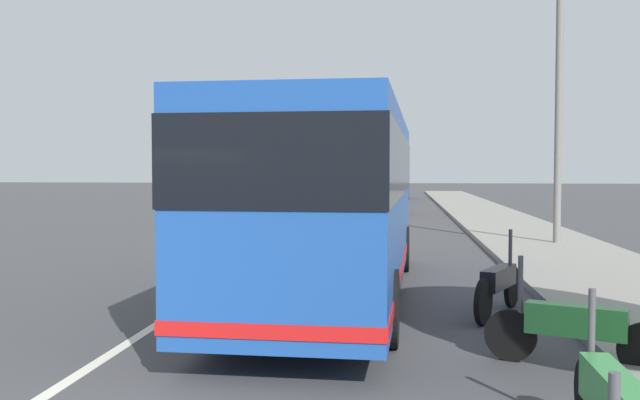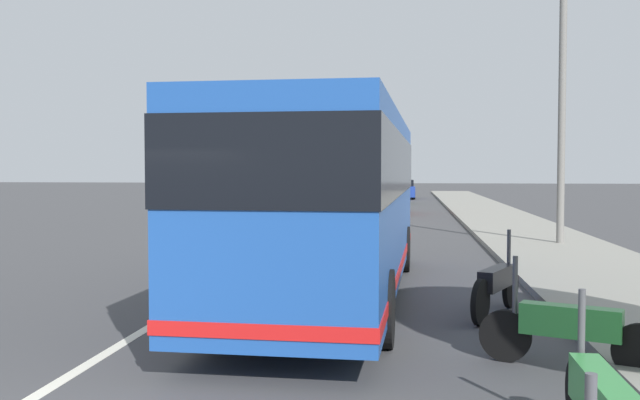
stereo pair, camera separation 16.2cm
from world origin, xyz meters
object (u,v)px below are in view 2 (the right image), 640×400
car_oncoming (387,194)px  car_ahead_same_lane (402,189)px  car_far_distant (260,206)px  motorcycle_nearest_curb (569,329)px  motorcycle_angled (497,285)px  utility_pole (562,100)px  coach_bus (332,193)px  car_behind_bus (386,199)px

car_oncoming → car_ahead_same_lane: 7.85m
car_oncoming → car_far_distant: bearing=161.9°
motorcycle_nearest_curb → motorcycle_angled: 2.93m
car_far_distant → car_ahead_same_lane: (25.34, -5.72, -0.01)m
motorcycle_nearest_curb → utility_pole: (12.83, -2.56, 3.79)m
utility_pole → motorcycle_angled: bearing=163.2°
car_far_distant → car_ahead_same_lane: 25.98m
coach_bus → car_ahead_same_lane: size_ratio=2.26×
car_ahead_same_lane → utility_pole: utility_pole is taller
motorcycle_nearest_curb → car_behind_bus: size_ratio=0.43×
car_behind_bus → car_far_distant: bearing=146.8°
motorcycle_nearest_curb → motorcycle_angled: (2.90, 0.44, 0.02)m
car_behind_bus → car_ahead_same_lane: bearing=1.2°
car_far_distant → utility_pole: (-8.13, -10.57, 3.54)m
car_oncoming → utility_pole: (-25.67, -5.72, 3.60)m
car_ahead_same_lane → utility_pole: bearing=-173.6°
motorcycle_nearest_curb → motorcycle_angled: motorcycle_angled is taller
motorcycle_nearest_curb → car_ahead_same_lane: 46.36m
car_oncoming → utility_pole: size_ratio=0.49×
car_behind_bus → utility_pole: utility_pole is taller
motorcycle_angled → car_oncoming: 35.70m
motorcycle_angled → car_far_distant: size_ratio=0.47×
coach_bus → car_oncoming: coach_bus is taller
coach_bus → utility_pole: size_ratio=1.25×
car_behind_bus → utility_pole: 16.36m
coach_bus → motorcycle_angled: size_ratio=5.13×
coach_bus → car_far_distant: 17.55m
motorcycle_nearest_curb → car_ahead_same_lane: (46.30, 2.29, 0.24)m
motorcycle_nearest_curb → coach_bus: bearing=-30.2°
motorcycle_nearest_curb → car_oncoming: 38.62m
motorcycle_angled → car_oncoming: size_ratio=0.49×
motorcycle_angled → motorcycle_nearest_curb: bearing=-147.6°
motorcycle_angled → car_oncoming: (35.59, 2.72, 0.17)m
motorcycle_angled → utility_pole: size_ratio=0.24×
motorcycle_nearest_curb → car_oncoming: car_oncoming is taller
car_oncoming → car_behind_bus: car_behind_bus is taller
coach_bus → car_ahead_same_lane: 42.19m
motorcycle_angled → car_behind_bus: (24.93, 2.50, 0.25)m
car_far_distant → motorcycle_angled: bearing=25.6°
car_behind_bus → utility_pole: bearing=-156.6°
utility_pole → motorcycle_nearest_curb: bearing=168.7°
motorcycle_nearest_curb → car_oncoming: bearing=-62.6°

